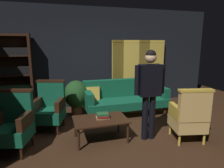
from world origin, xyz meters
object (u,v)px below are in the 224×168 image
at_px(folding_screen, 138,71).
at_px(book_tan_leather, 103,118).
at_px(armchair_wing_right, 13,123).
at_px(armchair_gilt_accent, 189,116).
at_px(book_green_cloth, 103,114).
at_px(standing_figure, 150,87).
at_px(velvet_couch, 125,97).
at_px(coffee_table, 100,121).
at_px(book_red_leather, 103,116).
at_px(bookshelf, 14,74).
at_px(armchair_wing_left, 50,107).
at_px(potted_plant, 76,96).

bearing_deg(folding_screen, book_tan_leather, -128.11).
bearing_deg(armchair_wing_right, book_tan_leather, -1.79).
xyz_separation_m(folding_screen, armchair_gilt_accent, (-0.10, -2.60, -0.50)).
xyz_separation_m(armchair_gilt_accent, book_green_cloth, (-1.52, 0.53, 0.01)).
xyz_separation_m(standing_figure, book_green_cloth, (-0.84, 0.23, -0.52)).
distance_m(velvet_couch, coffee_table, 1.56).
bearing_deg(book_red_leather, book_green_cloth, 0.00).
distance_m(folding_screen, book_green_cloth, 2.67).
xyz_separation_m(armchair_gilt_accent, book_tan_leather, (-1.52, 0.53, -0.06)).
bearing_deg(book_tan_leather, armchair_gilt_accent, -19.23).
xyz_separation_m(folding_screen, standing_figure, (-0.78, -2.29, 0.04)).
distance_m(bookshelf, book_tan_leather, 2.73).
distance_m(armchair_gilt_accent, book_green_cloth, 1.61).
height_order(bookshelf, standing_figure, bookshelf).
relative_size(armchair_gilt_accent, armchair_wing_right, 1.00).
xyz_separation_m(armchair_wing_left, book_tan_leather, (0.95, -0.77, -0.06)).
height_order(armchair_wing_left, armchair_wing_right, same).
bearing_deg(armchair_wing_left, velvet_couch, 13.29).
distance_m(coffee_table, book_green_cloth, 0.14).
bearing_deg(coffee_table, armchair_gilt_accent, -18.16).
distance_m(armchair_wing_right, potted_plant, 1.84).
height_order(coffee_table, standing_figure, standing_figure).
height_order(potted_plant, book_tan_leather, potted_plant).
distance_m(bookshelf, armchair_wing_right, 2.01).
relative_size(coffee_table, armchair_wing_left, 0.96).
relative_size(armchair_wing_left, book_green_cloth, 4.76).
bearing_deg(book_green_cloth, velvet_couch, 53.27).
distance_m(folding_screen, book_red_leather, 2.67).
relative_size(armchair_wing_right, potted_plant, 1.15).
xyz_separation_m(armchair_wing_left, armchair_wing_right, (-0.59, -0.73, 0.00)).
relative_size(bookshelf, book_red_leather, 9.91).
relative_size(armchair_wing_right, book_red_leather, 5.03).
relative_size(bookshelf, armchair_wing_right, 1.97).
xyz_separation_m(bookshelf, book_red_leather, (1.79, -1.96, -0.60)).
distance_m(folding_screen, armchair_gilt_accent, 2.64).
relative_size(coffee_table, potted_plant, 1.11).
xyz_separation_m(standing_figure, book_red_leather, (-0.84, 0.23, -0.56)).
height_order(armchair_gilt_accent, book_tan_leather, armchair_gilt_accent).
bearing_deg(potted_plant, standing_figure, -54.84).
relative_size(book_tan_leather, book_green_cloth, 1.10).
relative_size(folding_screen, armchair_wing_left, 1.83).
height_order(coffee_table, armchair_wing_right, armchair_wing_right).
distance_m(armchair_gilt_accent, armchair_wing_right, 3.11).
xyz_separation_m(armchair_wing_left, book_red_leather, (0.95, -0.77, -0.02)).
bearing_deg(book_green_cloth, book_tan_leather, 0.00).
bearing_deg(bookshelf, coffee_table, -48.43).
relative_size(folding_screen, velvet_couch, 0.90).
xyz_separation_m(bookshelf, standing_figure, (2.64, -2.18, -0.04)).
bearing_deg(folding_screen, potted_plant, -161.79).
xyz_separation_m(velvet_couch, armchair_wing_right, (-2.44, -1.17, 0.04)).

